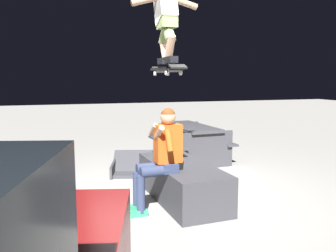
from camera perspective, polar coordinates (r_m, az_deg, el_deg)
ground_plane at (r=5.34m, az=1.45°, el=-11.20°), size 40.00×40.00×0.00m
ledge_box_main at (r=5.09m, az=2.23°, el=-9.06°), size 1.87×0.83×0.52m
person_sitting_on_ledge at (r=4.54m, az=-1.30°, el=-4.58°), size 0.59×0.76×1.36m
skateboard at (r=4.53m, az=-0.15°, el=9.22°), size 1.03×0.23×0.13m
skater_airborne at (r=4.66m, az=-0.36°, el=17.68°), size 0.62×0.89×1.12m
kicker_ramp at (r=6.61m, az=-5.69°, el=-6.88°), size 1.09×1.00×0.44m
picnic_table_back at (r=7.46m, az=3.67°, el=-1.81°), size 1.77×1.44×0.75m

